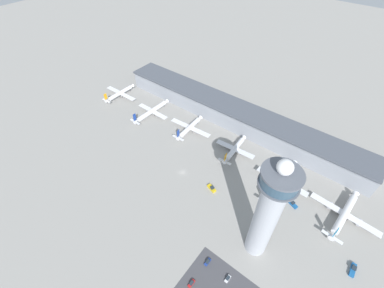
# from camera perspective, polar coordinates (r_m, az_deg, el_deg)

# --- Properties ---
(ground_plane) EXTENTS (1000.00, 1000.00, 0.00)m
(ground_plane) POSITION_cam_1_polar(r_m,az_deg,el_deg) (185.11, -2.11, -6.34)
(ground_plane) COLOR gray
(terminal_building) EXTENTS (220.87, 25.00, 17.55)m
(terminal_building) POSITION_cam_1_polar(r_m,az_deg,el_deg) (221.46, 9.51, 6.33)
(terminal_building) COLOR #9399A3
(terminal_building) RESTS_ON ground
(control_tower) EXTENTS (17.39, 17.39, 71.90)m
(control_tower) POSITION_cam_1_polar(r_m,az_deg,el_deg) (128.89, 16.51, -14.20)
(control_tower) COLOR #ADB2BC
(control_tower) RESTS_ON ground
(airplane_gate_alpha) EXTENTS (37.03, 35.05, 12.16)m
(airplane_gate_alpha) POSITION_cam_1_polar(r_m,az_deg,el_deg) (263.54, -15.67, 10.82)
(airplane_gate_alpha) COLOR white
(airplane_gate_alpha) RESTS_ON ground
(airplane_gate_bravo) EXTENTS (32.78, 41.06, 12.44)m
(airplane_gate_bravo) POSITION_cam_1_polar(r_m,az_deg,el_deg) (233.70, -8.91, 7.21)
(airplane_gate_bravo) COLOR white
(airplane_gate_bravo) RESTS_ON ground
(airplane_gate_charlie) EXTENTS (37.80, 33.69, 12.47)m
(airplane_gate_charlie) POSITION_cam_1_polar(r_m,az_deg,el_deg) (213.15, -0.50, 3.69)
(airplane_gate_charlie) COLOR white
(airplane_gate_charlie) RESTS_ON ground
(airplane_gate_delta) EXTENTS (31.55, 33.14, 12.01)m
(airplane_gate_delta) POSITION_cam_1_polar(r_m,az_deg,el_deg) (197.49, 9.46, -1.14)
(airplane_gate_delta) COLOR silver
(airplane_gate_delta) RESTS_ON ground
(airplane_gate_echo) EXTENTS (36.33, 44.28, 13.29)m
(airplane_gate_echo) POSITION_cam_1_polar(r_m,az_deg,el_deg) (184.29, 19.27, -7.87)
(airplane_gate_echo) COLOR silver
(airplane_gate_echo) RESTS_ON ground
(airplane_gate_foxtrot) EXTENTS (42.09, 41.63, 13.12)m
(airplane_gate_foxtrot) POSITION_cam_1_polar(r_m,az_deg,el_deg) (185.76, 30.77, -13.26)
(airplane_gate_foxtrot) COLOR white
(airplane_gate_foxtrot) RESTS_ON ground
(service_truck_catering) EXTENTS (2.59, 7.97, 2.73)m
(service_truck_catering) POSITION_cam_1_polar(r_m,az_deg,el_deg) (173.18, 32.16, -22.56)
(service_truck_catering) COLOR black
(service_truck_catering) RESTS_ON ground
(service_truck_fuel) EXTENTS (7.33, 4.57, 2.70)m
(service_truck_fuel) POSITION_cam_1_polar(r_m,az_deg,el_deg) (175.95, 4.40, -9.77)
(service_truck_fuel) COLOR black
(service_truck_fuel) RESTS_ON ground
(service_truck_baggage) EXTENTS (6.32, 4.33, 2.67)m
(service_truck_baggage) POSITION_cam_1_polar(r_m,az_deg,el_deg) (180.38, 21.55, -12.38)
(service_truck_baggage) COLOR black
(service_truck_baggage) RESTS_ON ground
(car_grey_coupe) EXTENTS (1.84, 4.52, 1.45)m
(car_grey_coupe) POSITION_cam_1_polar(r_m,az_deg,el_deg) (152.84, 3.49, -24.69)
(car_grey_coupe) COLOR black
(car_grey_coupe) RESTS_ON ground
(car_yellow_taxi) EXTENTS (1.83, 4.46, 1.36)m
(car_yellow_taxi) POSITION_cam_1_polar(r_m,az_deg,el_deg) (149.17, -0.12, -28.56)
(car_yellow_taxi) COLOR black
(car_yellow_taxi) RESTS_ON ground
(car_silver_sedan) EXTENTS (1.83, 4.16, 1.42)m
(car_silver_sedan) POSITION_cam_1_polar(r_m,az_deg,el_deg) (150.96, 7.95, -27.51)
(car_silver_sedan) COLOR black
(car_silver_sedan) RESTS_ON ground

